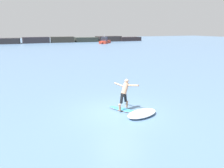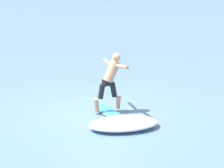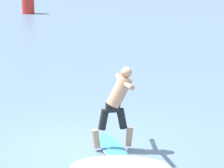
{
  "view_description": "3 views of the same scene",
  "coord_description": "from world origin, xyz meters",
  "views": [
    {
      "loc": [
        -4.66,
        -9.93,
        4.31
      ],
      "look_at": [
        0.43,
        1.83,
        1.06
      ],
      "focal_mm": 35.0,
      "sensor_mm": 36.0,
      "label": 1
    },
    {
      "loc": [
        1.26,
        -9.85,
        3.83
      ],
      "look_at": [
        0.41,
        0.79,
        0.63
      ],
      "focal_mm": 60.0,
      "sensor_mm": 36.0,
      "label": 2
    },
    {
      "loc": [
        3.53,
        -9.39,
        3.83
      ],
      "look_at": [
        0.08,
        0.79,
        1.18
      ],
      "focal_mm": 85.0,
      "sensor_mm": 36.0,
      "label": 3
    }
  ],
  "objects": [
    {
      "name": "wave_foam_at_tail",
      "position": [
        0.85,
        -1.02,
        0.13
      ],
      "size": [
        1.98,
        1.37,
        0.26
      ],
      "color": "white",
      "rests_on": "ground"
    },
    {
      "name": "surfer",
      "position": [
        0.43,
        0.12,
        1.03
      ],
      "size": [
        1.02,
        1.42,
        1.62
      ],
      "color": "tan",
      "rests_on": "surfboard"
    },
    {
      "name": "surfboard",
      "position": [
        0.35,
        0.04,
        0.04
      ],
      "size": [
        1.37,
        1.81,
        0.21
      ],
      "color": "#3797CD",
      "rests_on": "ground"
    },
    {
      "name": "ground_plane",
      "position": [
        0.0,
        0.0,
        0.0
      ],
      "size": [
        200.0,
        200.0,
        0.0
      ],
      "primitive_type": "plane",
      "color": "slate"
    }
  ]
}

